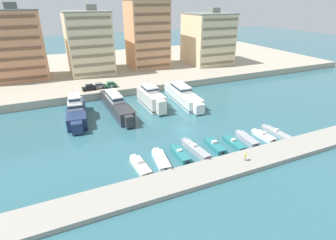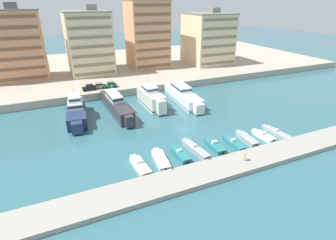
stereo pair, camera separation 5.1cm
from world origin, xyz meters
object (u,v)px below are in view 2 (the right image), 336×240
Objects in this scene: motorboat_grey_mid_right at (247,139)px; car_black_far_left at (89,87)px; motorboat_teal_mid_left at (180,154)px; car_green_mid_left at (110,85)px; motorboat_teal_center at (215,146)px; yacht_charcoal_left at (116,105)px; motorboat_cream_far_left at (140,166)px; yacht_navy_far_left at (76,111)px; motorboat_white_left at (161,160)px; motorboat_grey_center_left at (195,149)px; pedestrian_near_edge at (245,156)px; car_grey_left at (99,86)px; yacht_ivory_mid_left at (151,98)px; motorboat_teal_center_right at (234,143)px; motorboat_white_right at (264,136)px; yacht_white_center_left at (183,95)px; motorboat_grey_far_right at (277,133)px.

motorboat_grey_mid_right is 1.69× the size of car_black_far_left.
motorboat_teal_mid_left is 41.87m from car_green_mid_left.
car_green_mid_left is at bearing 105.97° from motorboat_teal_center.
yacht_charcoal_left is 27.38m from motorboat_cream_far_left.
motorboat_white_left is at bearing -65.37° from yacht_navy_far_left.
motorboat_teal_center is (4.34, -0.26, -0.03)m from motorboat_grey_center_left.
motorboat_white_left is at bearing 152.56° from pedestrian_near_edge.
car_black_far_left reaches higher than motorboat_teal_mid_left.
car_black_far_left is 1.01× the size of car_grey_left.
motorboat_grey_center_left is at bearing 3.56° from motorboat_cream_far_left.
yacht_charcoal_left is at bearing -72.37° from car_black_far_left.
motorboat_white_left is (-8.28, -26.88, -1.97)m from yacht_ivory_mid_left.
motorboat_teal_center_right is 8.09m from motorboat_white_right.
yacht_navy_far_left is 2.67× the size of motorboat_teal_mid_left.
motorboat_teal_center_right is at bearing -94.15° from yacht_white_center_left.
motorboat_teal_mid_left is 1.08× the size of motorboat_white_right.
motorboat_white_right is at bearing -1.50° from motorboat_teal_mid_left.
motorboat_teal_center is 16.05m from motorboat_grey_far_right.
motorboat_grey_center_left is 1.22× the size of motorboat_grey_mid_right.
car_grey_left reaches higher than motorboat_teal_center.
motorboat_white_right is 1.53× the size of car_green_mid_left.
motorboat_teal_center is 1.60× the size of car_black_far_left.
yacht_ivory_mid_left is 2.31× the size of motorboat_teal_center_right.
motorboat_teal_mid_left is at bearing -77.69° from yacht_charcoal_left.
yacht_navy_far_left is at bearing -178.10° from yacht_ivory_mid_left.
motorboat_grey_far_right is (20.38, -1.00, -0.16)m from motorboat_grey_center_left.
yacht_charcoal_left is 13.42× the size of pedestrian_near_edge.
car_grey_left is (-3.51, 42.07, 2.83)m from motorboat_white_left.
motorboat_grey_mid_right is (3.64, 0.36, 0.06)m from motorboat_teal_center_right.
motorboat_teal_center_right is at bearing -56.82° from yacht_charcoal_left.
motorboat_teal_center_right reaches higher than motorboat_grey_far_right.
yacht_navy_far_left reaches higher than motorboat_teal_center_right.
motorboat_teal_center is 0.79× the size of motorboat_grey_far_right.
yacht_white_center_left reaches higher than motorboat_white_right.
motorboat_white_left is (1.77, -26.91, -1.53)m from yacht_charcoal_left.
yacht_ivory_mid_left is at bearing -61.09° from car_green_mid_left.
motorboat_white_left is at bearing -81.20° from car_black_far_left.
motorboat_teal_center_right is 1.06× the size of motorboat_white_right.
yacht_navy_far_left is 28.88m from motorboat_white_left.
motorboat_teal_center_right is at bearing -1.97° from motorboat_white_left.
motorboat_grey_center_left is at bearing 177.17° from motorboat_grey_mid_right.
yacht_ivory_mid_left is at bearing -0.18° from yacht_charcoal_left.
pedestrian_near_edge reaches higher than motorboat_teal_mid_left.
motorboat_grey_far_right is (29.79, -27.50, -1.59)m from yacht_charcoal_left.
motorboat_cream_far_left is at bearing -114.59° from yacht_ivory_mid_left.
car_black_far_left is 52.71m from pedestrian_near_edge.
motorboat_grey_mid_right is at bearing -66.88° from yacht_ivory_mid_left.
yacht_navy_far_left reaches higher than motorboat_white_left.
motorboat_teal_center reaches higher than motorboat_white_left.
motorboat_teal_center_right is at bearing -43.50° from yacht_navy_far_left.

